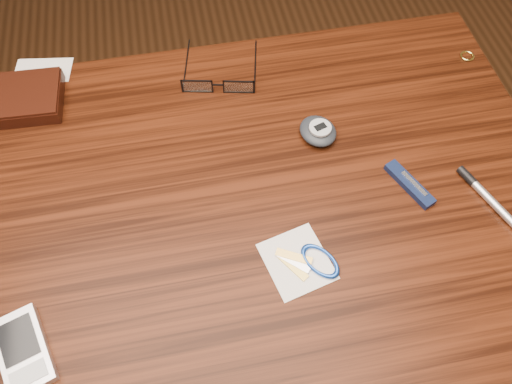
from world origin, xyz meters
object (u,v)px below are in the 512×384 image
pda_phone (23,351)px  pedometer (318,131)px  pocket_knife (410,184)px  silver_pen (489,199)px  wallet_and_card (23,98)px  eyeglasses (218,84)px  notepad_keys (309,261)px  desk (228,248)px

pda_phone → pedometer: size_ratio=1.49×
pocket_knife → silver_pen: same height
wallet_and_card → eyeglasses: same height
notepad_keys → pocket_knife: (0.17, 0.09, 0.00)m
desk → pedometer: bearing=35.0°
desk → silver_pen: 0.40m
notepad_keys → pocket_knife: bearing=27.3°
wallet_and_card → silver_pen: 0.73m
desk → notepad_keys: notepad_keys is taller
pda_phone → silver_pen: bearing=8.3°
eyeglasses → pda_phone: bearing=-127.8°
desk → eyeglasses: size_ratio=6.79×
pocket_knife → pda_phone: bearing=-165.6°
eyeglasses → pedometer: (0.14, -0.13, -0.00)m
eyeglasses → pocket_knife: 0.34m
pda_phone → silver_pen: (0.64, 0.09, -0.00)m
pda_phone → silver_pen: pda_phone is taller
pocket_knife → silver_pen: 0.11m
pedometer → notepad_keys: 0.22m
pedometer → pocket_knife: bearing=-47.4°
desk → pocket_knife: 0.29m
wallet_and_card → eyeglasses: bearing=-5.2°
eyeglasses → silver_pen: bearing=-39.7°
desk → pedometer: size_ratio=13.08×
notepad_keys → silver_pen: silver_pen is taller
notepad_keys → pocket_knife: size_ratio=1.29×
desk → pocket_knife: size_ratio=11.32×
desk → pda_phone: (-0.27, -0.14, 0.11)m
pda_phone → pocket_knife: size_ratio=1.29×
desk → pedometer: pedometer is taller
pda_phone → pedometer: bearing=30.6°
eyeglasses → pda_phone: 0.48m
pda_phone → notepad_keys: size_ratio=0.99×
notepad_keys → pedometer: bearing=72.3°
desk → notepad_keys: (0.10, -0.09, 0.11)m
wallet_and_card → pda_phone: size_ratio=1.41×
notepad_keys → pocket_knife: 0.19m
notepad_keys → desk: bearing=138.4°
pedometer → eyeglasses: bearing=137.3°
desk → notepad_keys: size_ratio=8.76×
desk → notepad_keys: bearing=-41.6°
desk → wallet_and_card: wallet_and_card is taller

